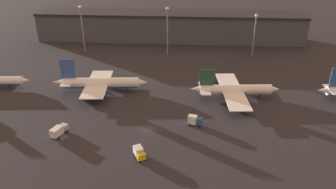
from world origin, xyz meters
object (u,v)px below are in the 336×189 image
object	(u,v)px
service_vehicle_0	(139,153)
service_vehicle_4	(59,130)
airplane_2	(234,90)
service_vehicle_1	(195,120)
airplane_1	(100,83)

from	to	relation	value
service_vehicle_0	service_vehicle_4	distance (m)	29.63
service_vehicle_0	airplane_2	bearing A→B (deg)	115.14
service_vehicle_1	service_vehicle_4	distance (m)	45.11
airplane_2	service_vehicle_1	distance (m)	27.87
airplane_2	service_vehicle_0	bearing A→B (deg)	-132.19
service_vehicle_4	airplane_2	bearing A→B (deg)	-43.92
airplane_2	service_vehicle_1	bearing A→B (deg)	-129.83
service_vehicle_1	service_vehicle_4	size ratio (longest dim) A/B	0.73
airplane_1	service_vehicle_1	world-z (taller)	airplane_1
airplane_2	service_vehicle_4	xyz separation A→B (m)	(-59.96, -32.39, -1.53)
airplane_2	service_vehicle_0	size ratio (longest dim) A/B	6.62
airplane_1	service_vehicle_0	size ratio (longest dim) A/B	7.25
service_vehicle_0	service_vehicle_1	size ratio (longest dim) A/B	1.06
airplane_2	airplane_1	bearing A→B (deg)	173.05
airplane_1	service_vehicle_1	size ratio (longest dim) A/B	7.67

